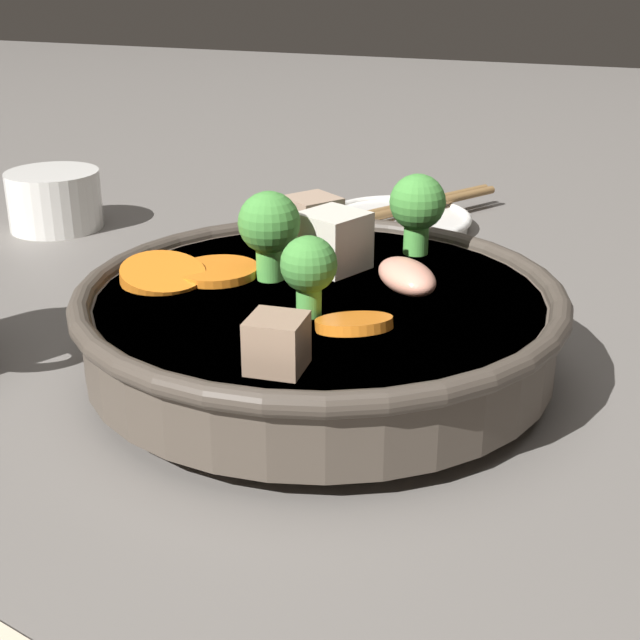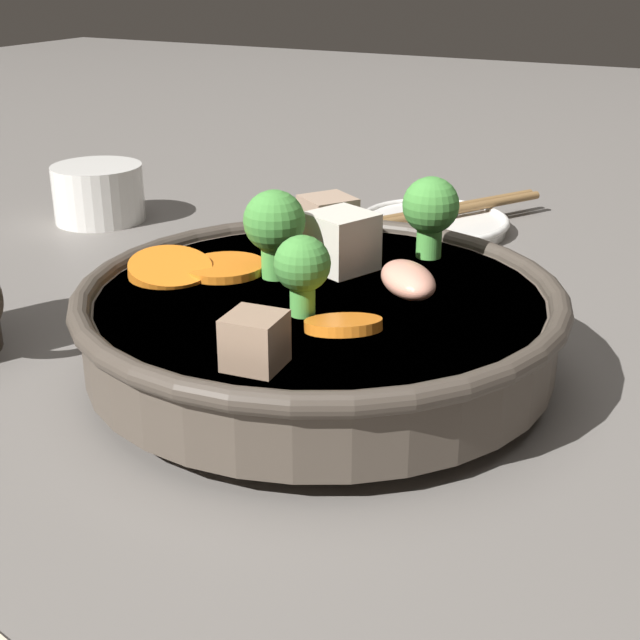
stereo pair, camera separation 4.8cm
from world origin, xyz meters
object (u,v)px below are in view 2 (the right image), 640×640
at_px(chopsticks_pair, 435,212).
at_px(side_saucer, 434,223).
at_px(tea_cup, 99,192).
at_px(stirfry_bowl, 320,315).

bearing_deg(chopsticks_pair, side_saucer, 0.00).
bearing_deg(tea_cup, chopsticks_pair, 21.16).
distance_m(side_saucer, chopsticks_pair, 0.01).
xyz_separation_m(side_saucer, tea_cup, (-0.27, -0.10, 0.02)).
relative_size(stirfry_bowl, chopsticks_pair, 1.31).
bearing_deg(chopsticks_pair, stirfry_bowl, -81.73).
height_order(side_saucer, tea_cup, tea_cup).
distance_m(side_saucer, tea_cup, 0.29).
relative_size(side_saucer, chopsticks_pair, 0.62).
xyz_separation_m(stirfry_bowl, chopsticks_pair, (-0.04, 0.28, -0.02)).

